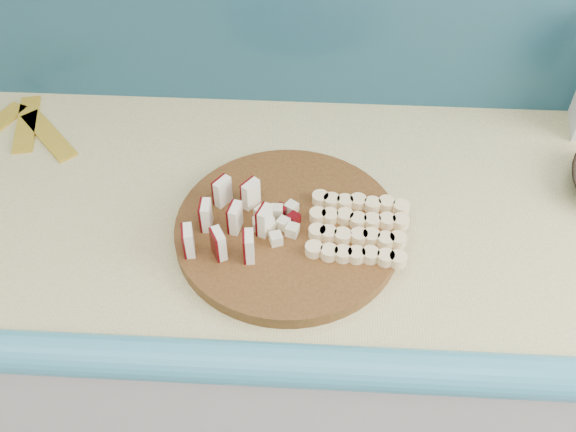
% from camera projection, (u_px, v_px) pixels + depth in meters
% --- Properties ---
extents(kitchen_counter, '(2.20, 0.63, 0.91)m').
position_uv_depth(kitchen_counter, '(252.00, 347.00, 1.39)').
color(kitchen_counter, beige).
rests_on(kitchen_counter, ground).
extents(cutting_board, '(0.38, 0.38, 0.02)m').
position_uv_depth(cutting_board, '(288.00, 229.00, 1.01)').
color(cutting_board, '#42230E').
rests_on(cutting_board, kitchen_counter).
extents(apple_wedges, '(0.13, 0.14, 0.05)m').
position_uv_depth(apple_wedges, '(229.00, 221.00, 0.97)').
color(apple_wedges, '#FBECC9').
rests_on(apple_wedges, cutting_board).
extents(apple_chunks, '(0.05, 0.06, 0.02)m').
position_uv_depth(apple_chunks, '(273.00, 220.00, 0.99)').
color(apple_chunks, beige).
rests_on(apple_chunks, cutting_board).
extents(banana_slices, '(0.16, 0.14, 0.02)m').
position_uv_depth(banana_slices, '(358.00, 228.00, 0.98)').
color(banana_slices, '#FBDC99').
rests_on(banana_slices, cutting_board).
extents(banana_peel, '(0.23, 0.19, 0.01)m').
position_uv_depth(banana_peel, '(22.00, 129.00, 1.19)').
color(banana_peel, gold).
rests_on(banana_peel, kitchen_counter).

